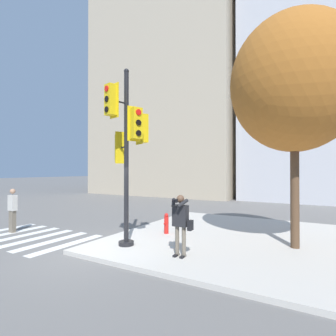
{
  "coord_description": "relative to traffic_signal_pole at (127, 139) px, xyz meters",
  "views": [
    {
      "loc": [
        5.85,
        -5.51,
        2.41
      ],
      "look_at": [
        2.08,
        1.03,
        2.48
      ],
      "focal_mm": 28.0,
      "sensor_mm": 36.0,
      "label": 1
    }
  ],
  "objects": [
    {
      "name": "ground_plane",
      "position": [
        -0.77,
        -0.8,
        -3.37
      ],
      "size": [
        160.0,
        160.0,
        0.0
      ],
      "primitive_type": "plane",
      "color": "slate"
    },
    {
      "name": "sidewalk_corner",
      "position": [
        2.73,
        2.7,
        -3.3
      ],
      "size": [
        8.0,
        8.0,
        0.12
      ],
      "color": "#BCB7AD",
      "rests_on": "ground_plane"
    },
    {
      "name": "crosswalk_stripes",
      "position": [
        -3.99,
        -0.56,
        -3.36
      ],
      "size": [
        4.39,
        2.82,
        0.01
      ],
      "color": "silver",
      "rests_on": "ground_plane"
    },
    {
      "name": "traffic_signal_pole",
      "position": [
        0.0,
        0.0,
        0.0
      ],
      "size": [
        1.37,
        1.41,
        5.42
      ],
      "color": "black",
      "rests_on": "sidewalk_corner"
    },
    {
      "name": "person_photographer",
      "position": [
        1.9,
        -0.1,
        -2.27
      ],
      "size": [
        0.58,
        0.54,
        1.63
      ],
      "color": "black",
      "rests_on": "sidewalk_corner"
    },
    {
      "name": "pedestrian_distant",
      "position": [
        -5.24,
        -0.51,
        -2.46
      ],
      "size": [
        0.34,
        0.2,
        1.7
      ],
      "color": "#6B6051",
      "rests_on": "ground_plane"
    },
    {
      "name": "street_tree",
      "position": [
        4.47,
        2.28,
        1.63
      ],
      "size": [
        3.72,
        3.72,
        6.93
      ],
      "color": "brown",
      "rests_on": "sidewalk_corner"
    },
    {
      "name": "fire_hydrant",
      "position": [
        0.3,
        1.87,
        -2.88
      ],
      "size": [
        0.16,
        0.22,
        0.74
      ],
      "color": "red",
      "rests_on": "sidewalk_corner"
    },
    {
      "name": "building_left",
      "position": [
        -8.6,
        19.97,
        7.93
      ],
      "size": [
        15.23,
        13.21,
        22.57
      ],
      "color": "tan",
      "rests_on": "ground_plane"
    }
  ]
}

